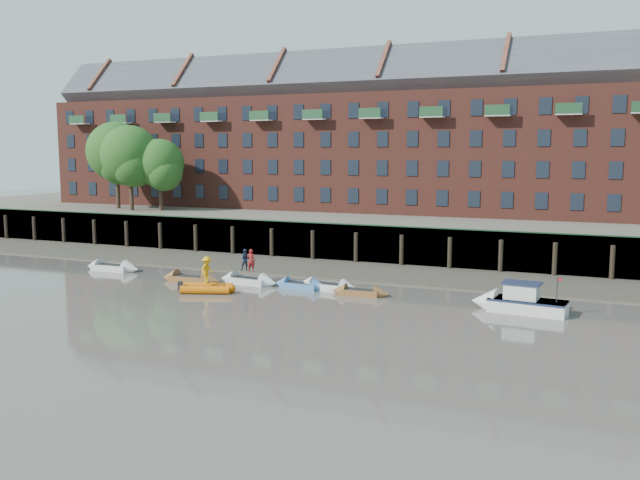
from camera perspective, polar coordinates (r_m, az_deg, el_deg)
The scene contains 18 objects.
ground at distance 39.35m, azimuth -10.69°, elevation -6.54°, with size 220.00×220.00×0.00m, color #5B554F.
foreshore at distance 54.90m, azimuth -0.27°, elevation -2.41°, with size 110.00×8.00×0.50m, color #3D382F.
mud_band at distance 51.84m, azimuth -1.75°, elevation -3.00°, with size 110.00×1.60×0.10m, color #4C4336.
river_wall at distance 58.66m, azimuth 1.41°, elevation -0.19°, with size 110.00×1.23×3.30m.
bank_terrace at distance 71.42m, azimuth 5.42°, elevation 1.17°, with size 110.00×28.00×3.20m, color #5E594D.
apartment_terrace at distance 72.01m, azimuth 5.77°, elevation 10.16°, with size 80.60×15.56×20.98m.
tree_cluster at distance 75.42m, azimuth -15.67°, elevation 6.90°, with size 11.76×7.74×9.40m.
rowboat_0 at distance 56.28m, azimuth -17.09°, elevation -2.24°, with size 4.94×1.57×1.42m.
rowboat_2 at distance 49.99m, azimuth -10.84°, elevation -3.25°, with size 4.73×1.51×1.36m.
rowboat_3 at distance 48.79m, azimuth -6.06°, elevation -3.42°, with size 4.76×1.68×1.36m.
rowboat_4 at distance 46.97m, azimuth -1.64°, elevation -3.85°, with size 4.17×1.41×1.19m.
rowboat_5 at distance 46.50m, azimuth 0.65°, elevation -3.93°, with size 4.67×1.80×1.32m.
rowboat_6 at distance 44.81m, azimuth 3.41°, elevation -4.42°, with size 4.05×1.39×1.16m.
rib_tender at distance 46.32m, azimuth -9.32°, elevation -4.03°, with size 3.70×2.71×0.62m.
motor_launch at distance 41.92m, azimuth 15.85°, elevation -5.01°, with size 5.70×2.34×2.29m.
person_rower_a at distance 48.42m, azimuth -5.83°, elevation -1.71°, with size 0.59×0.39×1.63m, color maroon.
person_rower_b at distance 48.95m, azimuth -6.28°, elevation -1.66°, with size 0.76×0.59×1.56m, color #19233F.
person_rib_crew at distance 46.16m, azimuth -9.49°, elevation -2.51°, with size 1.20×0.69×1.85m, color orange.
Camera 1 is at (21.26, -31.73, 9.48)m, focal length 38.00 mm.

